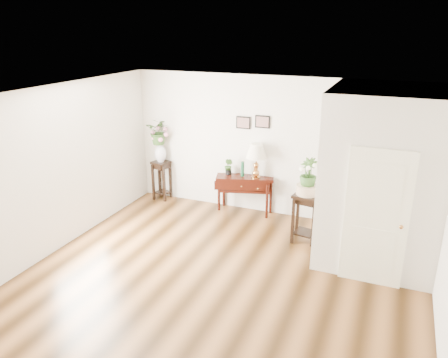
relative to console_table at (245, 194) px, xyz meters
The scene contains 20 objects.
floor 2.65m from the console_table, 78.14° to the right, with size 6.00×5.50×0.02m, color brown.
ceiling 3.57m from the console_table, 78.14° to the right, with size 6.00×5.50×0.02m, color white.
wall_back 1.16m from the console_table, 18.44° to the left, with size 6.00×0.02×2.80m, color silver.
wall_front 5.44m from the console_table, 84.20° to the right, with size 6.00×0.02×2.80m, color silver.
wall_left 3.70m from the console_table, 133.75° to the right, with size 0.02×5.50×2.80m, color silver.
partition 2.94m from the console_table, 16.76° to the right, with size 1.80×1.95×2.80m, color silver.
door 3.26m from the console_table, 34.21° to the right, with size 0.90×0.05×2.10m, color white.
art_print_left 1.47m from the console_table, 124.52° to the left, with size 0.30×0.02×0.25m, color black.
art_print_right 1.55m from the console_table, 28.89° to the left, with size 0.30×0.02×0.25m, color black.
wall_ornament 2.47m from the console_table, 21.51° to the right, with size 0.51×0.51×0.07m, color gold.
console_table is the anchor object (origin of this frame).
table_lamp 0.77m from the console_table, ahead, with size 0.41×0.41×0.72m, color #AA733A.
green_vase 0.56m from the console_table, behind, with size 0.06×0.06×0.31m, color #124429.
potted_plant 0.66m from the console_table, behind, with size 0.18×0.15×0.33m, color #2C511F.
plant_stand_a 1.96m from the console_table, behind, with size 0.34×0.34×0.87m, color black.
porcelain_vase 2.08m from the console_table, behind, with size 0.25×0.25×0.44m, color silver, non-canonical shape.
lily_arrangement 2.28m from the console_table, behind, with size 0.51×0.45×0.57m, color #2C511F.
plant_stand_b 1.65m from the console_table, 29.45° to the right, with size 0.42×0.42×0.90m, color black.
ceramic_bowl 1.76m from the console_table, 29.45° to the right, with size 0.38×0.38×0.17m, color #C1B690.
narcissus 1.88m from the console_table, 29.45° to the right, with size 0.30×0.30×0.53m, color #2C511F.
Camera 1 is at (2.23, -5.37, 3.70)m, focal length 35.00 mm.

